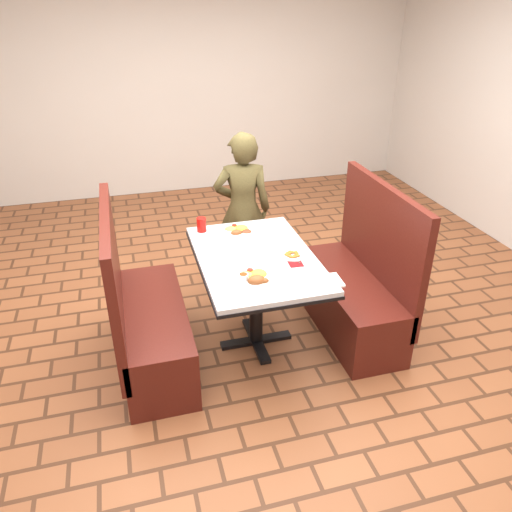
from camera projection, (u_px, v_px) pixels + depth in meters
name	position (u px, v px, depth m)	size (l,w,h in m)	color
room	(256.00, 83.00, 2.95)	(7.00, 7.04, 2.82)	brown
dining_table	(256.00, 268.00, 3.54)	(0.81, 1.21, 0.75)	silver
booth_bench_left	(147.00, 323.00, 3.50)	(0.47, 1.20, 1.17)	#4F1912
booth_bench_right	(355.00, 291.00, 3.88)	(0.47, 1.20, 1.17)	#4F1912
diner_person	(243.00, 210.00, 4.38)	(0.50, 0.33, 1.38)	brown
near_dinner_plate	(255.00, 276.00, 3.19)	(0.27, 0.27, 0.08)	white
far_dinner_plate	(239.00, 229.00, 3.83)	(0.26, 0.26, 0.07)	white
plantain_plate	(293.00, 255.00, 3.48)	(0.17, 0.17, 0.03)	white
maroon_napkin	(296.00, 264.00, 3.39)	(0.09, 0.09, 0.00)	#600E11
spoon_utensil	(296.00, 260.00, 3.43)	(0.01, 0.12, 0.00)	silver
red_tumbler	(201.00, 225.00, 3.83)	(0.07, 0.07, 0.11)	red
paper_napkin	(324.00, 281.00, 3.17)	(0.22, 0.17, 0.01)	white
knife_utensil	(261.00, 277.00, 3.21)	(0.01, 0.17, 0.00)	silver
fork_utensil	(262.00, 280.00, 3.18)	(0.01, 0.16, 0.00)	silver
lettuce_shreds	(259.00, 251.00, 3.55)	(0.28, 0.32, 0.00)	#8FC44E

